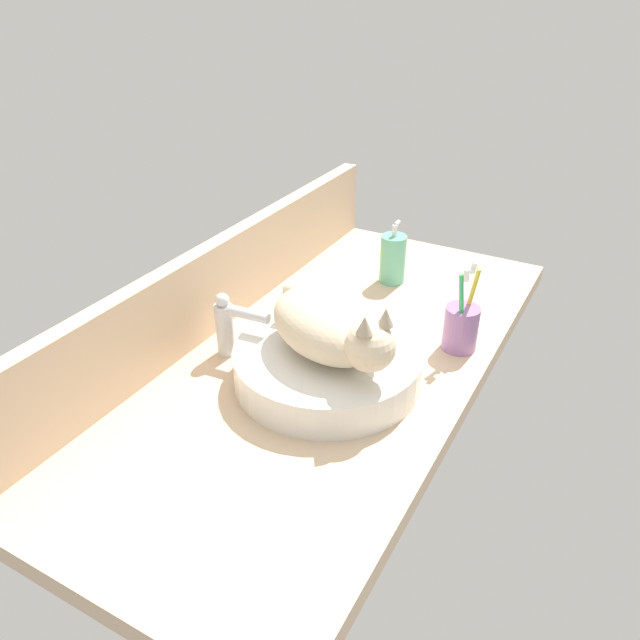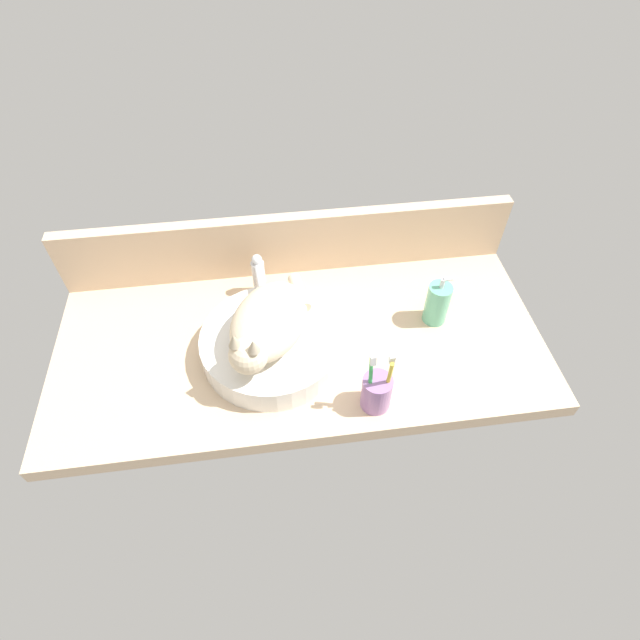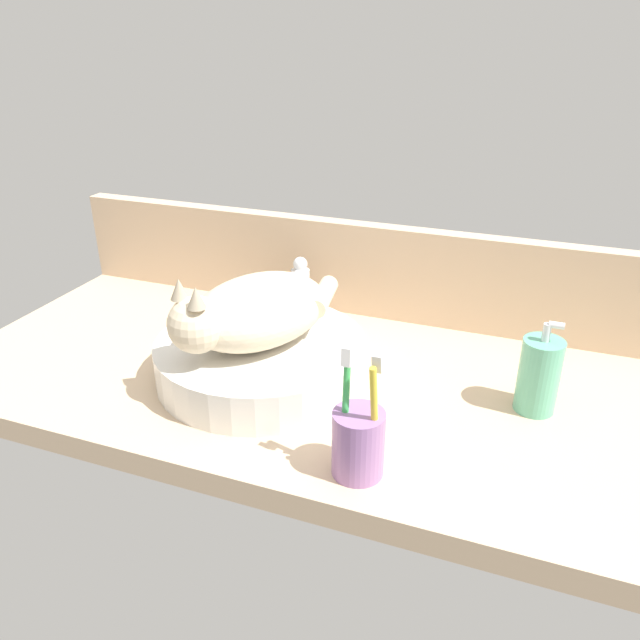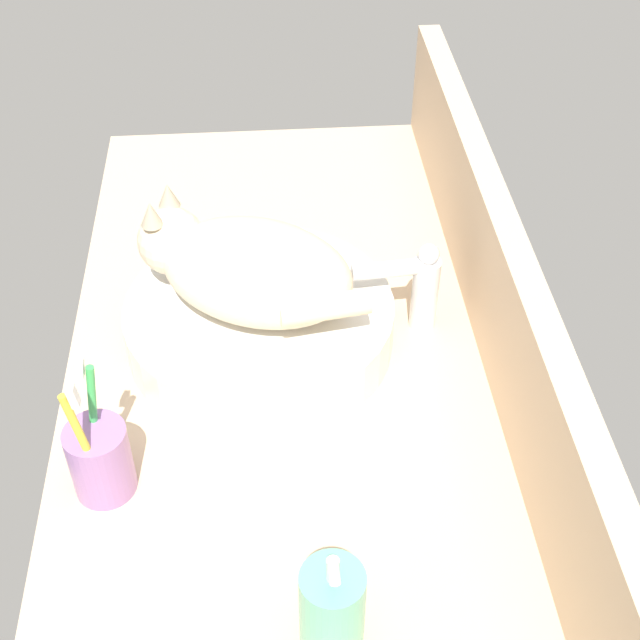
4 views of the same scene
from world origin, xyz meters
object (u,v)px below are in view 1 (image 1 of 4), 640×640
object	(u,v)px
faucet	(229,323)
toothbrush_cup	(461,327)
sink_basin	(327,365)
soap_dispenser	(393,259)
cat	(333,326)

from	to	relation	value
faucet	toothbrush_cup	distance (cm)	46.34
sink_basin	soap_dispenser	distance (cm)	44.35
sink_basin	faucet	world-z (taller)	faucet
cat	toothbrush_cup	world-z (taller)	cat
sink_basin	cat	xyz separation A→B (cm)	(-0.52, -1.27, 9.12)
sink_basin	soap_dispenser	world-z (taller)	soap_dispenser
sink_basin	toothbrush_cup	size ratio (longest dim) A/B	1.89
sink_basin	cat	size ratio (longest dim) A/B	1.17
soap_dispenser	toothbrush_cup	world-z (taller)	toothbrush_cup
cat	faucet	world-z (taller)	cat
toothbrush_cup	faucet	bearing A→B (deg)	121.97
sink_basin	soap_dispenser	xyz separation A→B (cm)	(43.89, 5.74, 2.71)
faucet	soap_dispenser	bearing A→B (deg)	-18.46
faucet	soap_dispenser	xyz separation A→B (cm)	(45.66, -15.24, -1.23)
cat	faucet	size ratio (longest dim) A/B	2.21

